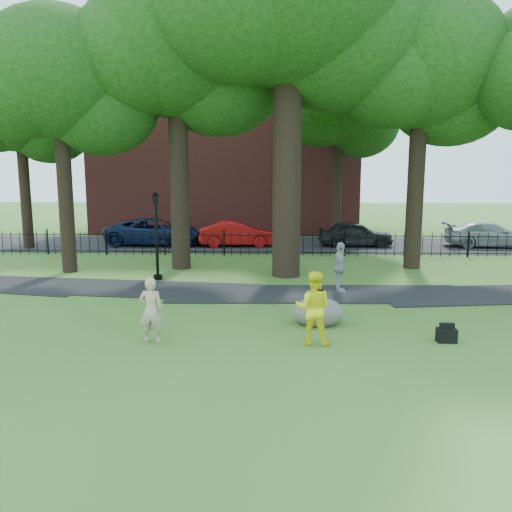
{
  "coord_description": "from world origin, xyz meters",
  "views": [
    {
      "loc": [
        -0.37,
        -12.6,
        4.0
      ],
      "look_at": [
        -0.99,
        2.0,
        1.61
      ],
      "focal_mm": 35.0,
      "sensor_mm": 36.0,
      "label": 1
    }
  ],
  "objects_px": {
    "lamppost": "(157,237)",
    "man": "(313,308)",
    "woman": "(151,310)",
    "boulder": "(318,310)",
    "big_tree": "(292,6)",
    "red_sedan": "(237,234)"
  },
  "relations": [
    {
      "from": "boulder",
      "to": "red_sedan",
      "type": "height_order",
      "value": "red_sedan"
    },
    {
      "from": "woman",
      "to": "boulder",
      "type": "distance_m",
      "value": 4.45
    },
    {
      "from": "woman",
      "to": "lamppost",
      "type": "distance_m",
      "value": 7.48
    },
    {
      "from": "boulder",
      "to": "lamppost",
      "type": "relative_size",
      "value": 0.41
    },
    {
      "from": "boulder",
      "to": "lamppost",
      "type": "height_order",
      "value": "lamppost"
    },
    {
      "from": "woman",
      "to": "boulder",
      "type": "height_order",
      "value": "woman"
    },
    {
      "from": "lamppost",
      "to": "man",
      "type": "bearing_deg",
      "value": -63.39
    },
    {
      "from": "big_tree",
      "to": "boulder",
      "type": "xyz_separation_m",
      "value": [
        0.62,
        -6.64,
        -9.74
      ]
    },
    {
      "from": "man",
      "to": "big_tree",
      "type": "bearing_deg",
      "value": -78.77
    },
    {
      "from": "big_tree",
      "to": "woman",
      "type": "height_order",
      "value": "big_tree"
    },
    {
      "from": "big_tree",
      "to": "boulder",
      "type": "distance_m",
      "value": 11.8
    },
    {
      "from": "boulder",
      "to": "red_sedan",
      "type": "xyz_separation_m",
      "value": [
        -3.34,
        14.76,
        0.3
      ]
    },
    {
      "from": "big_tree",
      "to": "man",
      "type": "bearing_deg",
      "value": -87.43
    },
    {
      "from": "woman",
      "to": "red_sedan",
      "type": "bearing_deg",
      "value": -91.11
    },
    {
      "from": "lamppost",
      "to": "red_sedan",
      "type": "height_order",
      "value": "lamppost"
    },
    {
      "from": "lamppost",
      "to": "red_sedan",
      "type": "xyz_separation_m",
      "value": [
        2.37,
        9.13,
        -0.94
      ]
    },
    {
      "from": "big_tree",
      "to": "red_sedan",
      "type": "bearing_deg",
      "value": 108.51
    },
    {
      "from": "man",
      "to": "red_sedan",
      "type": "relative_size",
      "value": 0.41
    },
    {
      "from": "lamppost",
      "to": "red_sedan",
      "type": "bearing_deg",
      "value": 64.91
    },
    {
      "from": "red_sedan",
      "to": "big_tree",
      "type": "bearing_deg",
      "value": -166.05
    },
    {
      "from": "woman",
      "to": "big_tree",
      "type": "bearing_deg",
      "value": -111.32
    },
    {
      "from": "boulder",
      "to": "big_tree",
      "type": "bearing_deg",
      "value": 95.33
    }
  ]
}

